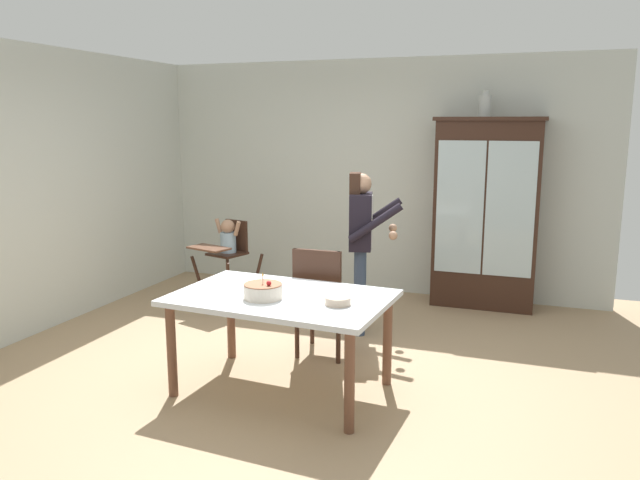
% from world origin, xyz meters
% --- Properties ---
extents(ground_plane, '(6.24, 6.24, 0.00)m').
position_xyz_m(ground_plane, '(0.00, 0.00, 0.00)').
color(ground_plane, tan).
extents(wall_back, '(5.32, 0.06, 2.70)m').
position_xyz_m(wall_back, '(0.00, 2.63, 1.35)').
color(wall_back, silver).
rests_on(wall_back, ground_plane).
extents(wall_left, '(0.06, 5.32, 2.70)m').
position_xyz_m(wall_left, '(-2.63, 0.00, 1.35)').
color(wall_left, silver).
rests_on(wall_left, ground_plane).
extents(china_cabinet, '(1.14, 0.48, 2.04)m').
position_xyz_m(china_cabinet, '(1.31, 2.37, 1.03)').
color(china_cabinet, '#382116').
rests_on(china_cabinet, ground_plane).
extents(ceramic_vase, '(0.13, 0.13, 0.27)m').
position_xyz_m(ceramic_vase, '(1.24, 2.37, 2.16)').
color(ceramic_vase, '#B2B7B2').
rests_on(ceramic_vase, china_cabinet).
extents(high_chair_with_toddler, '(0.71, 0.79, 0.95)m').
position_xyz_m(high_chair_with_toddler, '(-1.33, 1.46, 0.65)').
color(high_chair_with_toddler, '#382116').
rests_on(high_chair_with_toddler, ground_plane).
extents(adult_person, '(0.59, 0.57, 1.53)m').
position_xyz_m(adult_person, '(0.30, 1.07, 0.97)').
color(adult_person, '#33425B').
rests_on(adult_person, ground_plane).
extents(dining_table, '(1.62, 1.10, 0.74)m').
position_xyz_m(dining_table, '(0.10, -0.39, 0.65)').
color(dining_table, silver).
rests_on(dining_table, ground_plane).
extents(birthday_cake, '(0.28, 0.28, 0.19)m').
position_xyz_m(birthday_cake, '(0.01, -0.50, 0.79)').
color(birthday_cake, beige).
rests_on(birthday_cake, dining_table).
extents(serving_bowl, '(0.18, 0.18, 0.05)m').
position_xyz_m(serving_bowl, '(0.57, -0.47, 0.77)').
color(serving_bowl, '#C6AD93').
rests_on(serving_bowl, dining_table).
extents(dining_chair_far_side, '(0.44, 0.44, 0.96)m').
position_xyz_m(dining_chair_far_side, '(0.15, 0.33, 0.56)').
color(dining_chair_far_side, '#382116').
rests_on(dining_chair_far_side, ground_plane).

